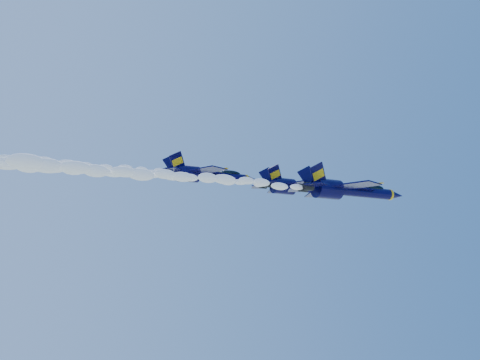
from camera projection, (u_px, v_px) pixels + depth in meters
name	position (u px, v px, depth m)	size (l,w,h in m)	color
jet_lead	(348.00, 190.00, 88.20)	(18.68, 15.32, 6.94)	black
smoke_trail_jet_lead	(172.00, 176.00, 75.40)	(39.36, 1.93, 1.74)	white
jet_second	(301.00, 187.00, 97.37)	(16.84, 13.82, 6.26)	black
smoke_trail_jet_second	(142.00, 174.00, 84.93)	(39.36, 1.74, 1.57)	white
jet_third	(207.00, 175.00, 96.29)	(16.87, 13.84, 6.27)	black
smoke_trail_jet_third	(32.00, 160.00, 83.85)	(39.36, 1.74, 1.57)	white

